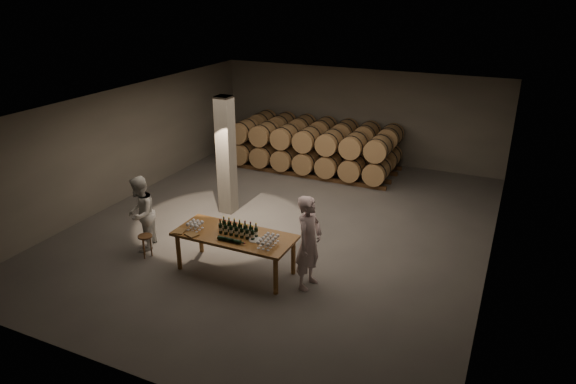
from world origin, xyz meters
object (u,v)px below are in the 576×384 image
at_px(notebook_near, 192,235).
at_px(person_man, 309,242).
at_px(stool, 145,239).
at_px(bottle_cluster, 238,230).
at_px(tasting_table, 235,239).
at_px(person_woman, 141,214).
at_px(plate, 255,240).

height_order(notebook_near, person_man, person_man).
bearing_deg(stool, bottle_cluster, 7.61).
height_order(tasting_table, bottle_cluster, bottle_cluster).
xyz_separation_m(tasting_table, person_man, (1.65, 0.13, 0.21)).
distance_m(tasting_table, person_man, 1.67).
distance_m(stool, person_man, 3.91).
xyz_separation_m(bottle_cluster, person_man, (1.56, 0.13, -0.01)).
distance_m(stool, person_woman, 0.64).
relative_size(person_man, person_woman, 1.12).
bearing_deg(tasting_table, stool, -172.17).
relative_size(bottle_cluster, person_man, 0.43).
relative_size(bottle_cluster, plate, 3.15).
height_order(tasting_table, person_man, person_man).
bearing_deg(person_man, notebook_near, 109.81).
height_order(tasting_table, person_woman, person_woman).
bearing_deg(person_woman, notebook_near, 54.16).
height_order(bottle_cluster, notebook_near, bottle_cluster).
relative_size(notebook_near, person_woman, 0.14).
relative_size(plate, notebook_near, 1.05).
xyz_separation_m(person_man, person_woman, (-4.17, -0.13, -0.11)).
bearing_deg(plate, notebook_near, -164.63).
height_order(plate, person_man, person_man).
distance_m(tasting_table, bottle_cluster, 0.24).
bearing_deg(stool, plate, 5.19).
relative_size(stool, person_man, 0.27).
bearing_deg(tasting_table, notebook_near, -152.30).
bearing_deg(stool, notebook_near, -4.84).
distance_m(person_man, person_woman, 4.17).
bearing_deg(stool, tasting_table, 7.83).
relative_size(bottle_cluster, person_woman, 0.48).
bearing_deg(plate, tasting_table, 174.15).
bearing_deg(person_woman, stool, 24.77).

